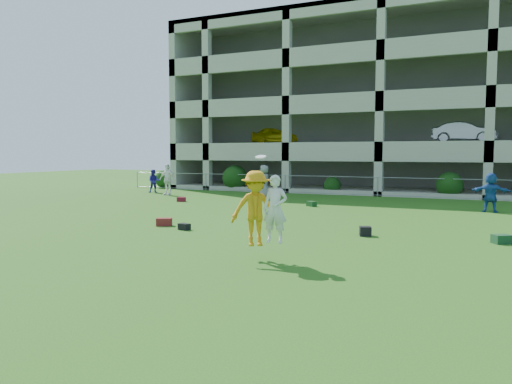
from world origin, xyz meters
The scene contains 15 objects.
ground centered at (0.00, 0.00, 0.00)m, with size 100.00×100.00×0.00m, color #235114.
bystander_a centered at (-13.98, 15.65, 0.76)m, with size 0.74×0.58×1.53m, color navy.
bystander_b centered at (-12.06, 14.44, 0.97)m, with size 1.14×0.47×1.94m, color white.
bystander_c centered at (-5.79, 15.20, 0.96)m, with size 0.94×0.61×1.92m, color gray.
bystander_d centered at (6.14, 13.14, 0.88)m, with size 1.64×0.52×1.76m, color #22499C.
bag_red_a centered at (-4.54, 3.55, 0.14)m, with size 0.55×0.30×0.28m, color #570F20.
bag_black_b centered at (-3.36, 3.06, 0.11)m, with size 0.40×0.25×0.22m, color black.
bag_green_c centered at (6.45, 4.81, 0.13)m, with size 0.50×0.35×0.26m, color #14391F.
crate_d centered at (2.55, 4.46, 0.15)m, with size 0.35×0.35×0.30m, color black.
bag_red_f centered at (-8.98, 11.34, 0.12)m, with size 0.45×0.28×0.24m, color #580F18.
bag_green_g centered at (-1.83, 12.05, 0.12)m, with size 0.50×0.30×0.25m, color #133619.
frisbee_contest centered at (0.99, -0.22, 1.28)m, with size 1.51×1.23×2.23m.
parking_garage centered at (-0.01, 27.70, 6.01)m, with size 30.00×14.00×12.00m.
fence centered at (0.00, 19.00, 0.61)m, with size 36.06×0.06×1.20m.
shrub_row centered at (4.59, 19.70, 1.51)m, with size 34.38×2.52×3.50m.
Camera 1 is at (6.05, -11.22, 2.65)m, focal length 35.00 mm.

